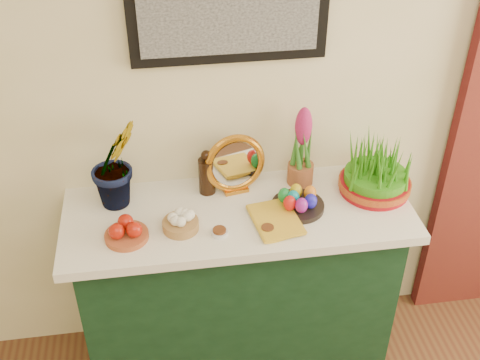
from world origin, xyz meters
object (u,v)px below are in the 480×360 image
object	(u,v)px
hyacinth_green	(114,150)
mirror	(235,164)
book	(255,224)
sideboard	(238,291)
wheatgrass_sabzeh	(377,169)

from	to	relation	value
hyacinth_green	mirror	size ratio (longest dim) A/B	1.87
hyacinth_green	mirror	bearing A→B (deg)	-29.09
hyacinth_green	book	size ratio (longest dim) A/B	2.16
sideboard	book	size ratio (longest dim) A/B	5.69
mirror	wheatgrass_sabzeh	world-z (taller)	mirror
mirror	wheatgrass_sabzeh	size ratio (longest dim) A/B	0.88
mirror	hyacinth_green	bearing A→B (deg)	-178.15
wheatgrass_sabzeh	mirror	bearing A→B (deg)	170.55
book	hyacinth_green	bearing A→B (deg)	146.45
sideboard	mirror	bearing A→B (deg)	86.84
book	wheatgrass_sabzeh	distance (m)	0.56
mirror	book	bearing A→B (deg)	-81.24
sideboard	book	bearing A→B (deg)	-68.22
book	sideboard	bearing A→B (deg)	103.26
sideboard	wheatgrass_sabzeh	world-z (taller)	wheatgrass_sabzeh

